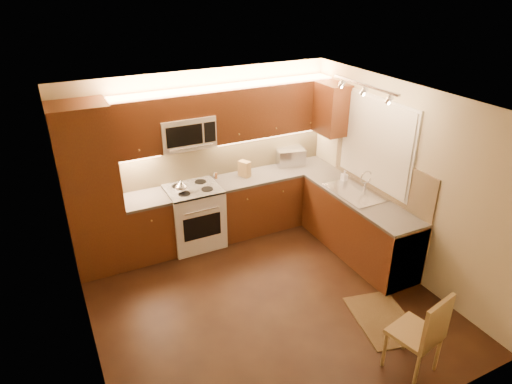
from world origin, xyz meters
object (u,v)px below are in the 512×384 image
toaster_oven (290,156)px  dining_chair (415,331)px  sink (355,188)px  microwave (186,132)px  knife_block (245,169)px  soap_bottle (344,176)px  kettle (181,186)px  stove (195,216)px

toaster_oven → dining_chair: bearing=-86.7°
sink → toaster_oven: 1.35m
dining_chair → microwave: bearing=96.4°
sink → knife_block: (-1.14, 1.21, 0.04)m
microwave → soap_bottle: bearing=-22.7°
microwave → kettle: (-0.19, -0.22, -0.70)m
soap_bottle → dining_chair: (-0.95, -2.51, -0.50)m
stove → kettle: 0.60m
sink → soap_bottle: size_ratio=5.03×
stove → soap_bottle: bearing=-19.5°
stove → knife_block: 1.03m
kettle → knife_block: size_ratio=0.83×
stove → soap_bottle: size_ratio=5.38×
sink → kettle: size_ratio=4.31×
stove → microwave: bearing=90.0°
toaster_oven → dining_chair: toaster_oven is taller
sink → kettle: kettle is taller
sink → knife_block: size_ratio=3.58×
microwave → dining_chair: bearing=-71.2°
knife_block → soap_bottle: knife_block is taller
toaster_oven → soap_bottle: (0.38, -0.94, -0.05)m
stove → toaster_oven: (1.72, 0.19, 0.57)m
soap_bottle → knife_block: bearing=142.7°
knife_block → dining_chair: (0.29, -3.34, -0.53)m
stove → soap_bottle: soap_bottle is taller
soap_bottle → microwave: bearing=153.7°
microwave → kettle: size_ratio=3.81×
toaster_oven → knife_block: size_ratio=1.83×
sink → kettle: (-2.19, 1.04, 0.04)m
stove → microwave: microwave is taller
soap_bottle → toaster_oven: bearing=108.6°
knife_block → soap_bottle: bearing=-58.6°
stove → toaster_oven: 1.82m
kettle → sink: bearing=-19.7°
kettle → toaster_oven: toaster_oven is taller
knife_block → sink: bearing=-71.6°
microwave → kettle: microwave is taller
stove → sink: sink is taller
sink → stove: bearing=150.6°
sink → dining_chair: sink is taller
microwave → knife_block: microwave is taller
toaster_oven → soap_bottle: size_ratio=2.56×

